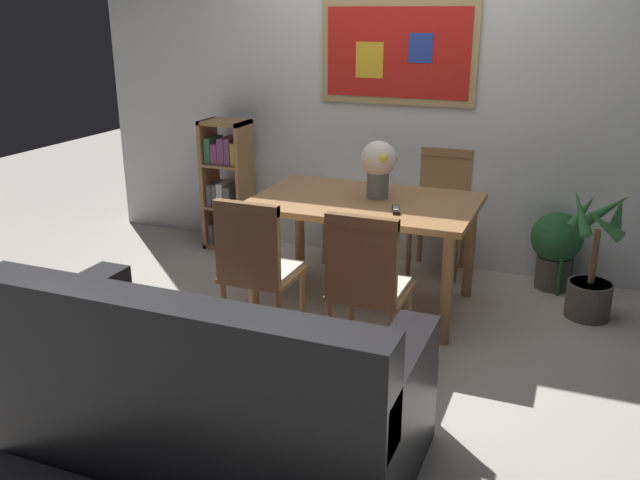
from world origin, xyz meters
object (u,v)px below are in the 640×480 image
Objects in this scene: dining_chair_near_right at (367,279)px; potted_palm at (592,272)px; tv_remote at (396,210)px; dining_chair_far_left at (357,191)px; leather_couch at (208,390)px; bookshelf at (227,188)px; flower_vase at (379,164)px; potted_ivy at (556,246)px; dining_chair_far_right at (442,200)px; dining_chair_near_left at (256,263)px; dining_table at (365,213)px.

dining_chair_near_right is 1.07× the size of potted_palm.
tv_remote is at bearing -155.64° from potted_palm.
leather_couch is (0.22, -2.63, -0.22)m from dining_chair_far_left.
flower_vase is at bearing -22.33° from bookshelf.
dining_chair_near_right is 0.69m from tv_remote.
leather_couch reaches higher than potted_ivy.
dining_chair_far_left is 0.87× the size of bookshelf.
dining_chair_near_left is (-0.68, -1.67, 0.00)m from dining_chair_far_right.
flower_vase reaches higher than potted_palm.
dining_chair_far_right is 1.00× the size of dining_chair_near_right.
dining_chair_near_left is 2.21m from potted_ivy.
tv_remote is at bearing -59.98° from dining_chair_far_left.
tv_remote is (1.65, -0.86, 0.23)m from bookshelf.
dining_chair_near_right and dining_chair_far_left have the same top height.
bookshelf is at bearing 124.36° from dining_chair_near_left.
flower_vase is at bearing -62.54° from dining_chair_far_left.
dining_chair_far_right and dining_chair_near_right have the same top height.
dining_table is 0.79× the size of leather_couch.
dining_chair_far_right is 1.53× the size of potted_ivy.
bookshelf is (-1.04, 1.52, -0.03)m from dining_chair_near_left.
dining_chair_near_left reaches higher than leather_couch.
bookshelf reaches higher than tv_remote.
leather_couch reaches higher than dining_table.
dining_chair_far_right is at bearing -1.83° from dining_chair_far_left.
dining_chair_near_right is (-0.04, -1.67, 0.00)m from dining_chair_far_right.
dining_chair_far_left is (-0.34, 0.84, -0.09)m from dining_table.
flower_vase is (-0.23, 0.92, 0.40)m from dining_chair_near_right.
tv_remote reaches higher than potted_ivy.
leather_couch reaches higher than tv_remote.
dining_chair_far_right reaches higher than leather_couch.
dining_table is 0.91m from dining_chair_far_left.
dining_table reaches higher than potted_ivy.
potted_ivy is at bearing 63.19° from leather_couch.
leather_couch is 2.61m from potted_palm.
dining_chair_far_right is 1.73m from bookshelf.
potted_ivy is 1.44m from flower_vase.
dining_chair_far_left is (-0.67, 0.02, 0.00)m from dining_chair_far_right.
potted_ivy is at bearing 46.38° from dining_chair_near_left.
dining_table is at bearing -147.39° from potted_ivy.
bookshelf is at bearing 154.34° from dining_table.
flower_vase is 2.28× the size of tv_remote.
dining_table is at bearing 86.26° from leather_couch.
dining_table is at bearing -130.21° from flower_vase.
dining_chair_near_right is (0.65, -0.00, 0.00)m from dining_chair_near_left.
flower_vase is at bearing 65.71° from dining_chair_near_left.
dining_chair_far_right is at bearing 80.29° from leather_couch.
dining_chair_near_right is at bearing -133.34° from potted_palm.
dining_chair_near_right is 0.87× the size of bookshelf.
dining_chair_near_left and dining_chair_near_right have the same top height.
tv_remote is (-0.03, 0.66, 0.20)m from dining_chair_near_right.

